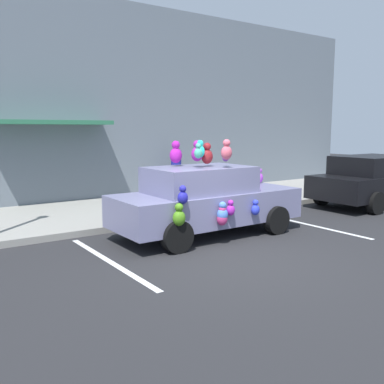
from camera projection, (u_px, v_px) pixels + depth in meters
The scene contains 9 objects.
ground_plane at pixel (225, 258), 7.98m from camera, with size 60.00×60.00×0.00m, color #262628.
sidewalk at pixel (112, 212), 12.04m from camera, with size 24.00×4.00×0.15m, color gray.
storefront_building at pixel (80, 102), 13.32m from camera, with size 24.00×1.25×6.40m.
parking_stripe_front at pixel (308, 224), 10.74m from camera, with size 0.12×3.60×0.01m, color silver.
parking_stripe_rear at pixel (110, 261), 7.74m from camera, with size 0.12×3.60×0.01m, color silver.
plush_covered_car at pixel (206, 199), 9.56m from camera, with size 4.30×1.98×2.15m.
parked_sedan_behind at pixel (375, 180), 13.41m from camera, with size 4.53×2.05×1.54m.
teddy_bear_on_sidewalk at pixel (127, 208), 10.73m from camera, with size 0.30×0.25×0.58m.
pedestrian_near_shopfront at pixel (176, 171), 14.66m from camera, with size 0.35×0.35×1.72m.
Camera 1 is at (-4.90, -6.00, 2.36)m, focal length 40.33 mm.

